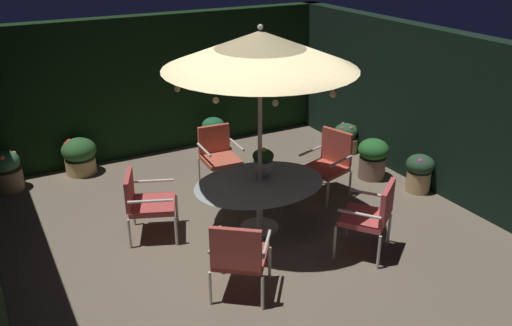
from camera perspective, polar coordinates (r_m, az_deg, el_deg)
ground_plane at (r=7.53m, az=-0.46°, el=-7.40°), size 6.83×7.47×0.02m
hedge_backdrop_rear at (r=10.12m, az=-10.18°, el=8.10°), size 6.83×0.30×2.47m
hedge_backdrop_right at (r=8.89m, az=18.50°, el=5.12°), size 0.30×7.47×2.47m
patio_dining_table at (r=7.35m, az=0.40°, el=-2.74°), size 1.81×1.41×0.71m
patio_umbrella at (r=6.74m, az=0.44°, el=11.70°), size 2.43×2.43×2.79m
centerpiece_planter at (r=7.36m, az=0.75°, el=0.33°), size 0.29×0.29×0.43m
patio_chair_north at (r=6.95m, az=12.06°, el=-5.12°), size 0.84×0.83×0.99m
patio_chair_northeast at (r=8.45m, az=7.70°, el=0.29°), size 0.75×0.75×1.00m
patio_chair_east at (r=8.66m, az=-3.96°, el=1.08°), size 0.61×0.66×0.96m
patio_chair_southeast at (r=7.37m, az=-11.53°, el=-3.80°), size 0.81×0.82×0.91m
patio_chair_south at (r=6.05m, az=-1.79°, el=-9.51°), size 0.85×0.86×0.98m
potted_plant_back_right at (r=9.63m, az=-17.94°, el=0.78°), size 0.57×0.57×0.62m
potted_plant_right_far at (r=8.91m, az=16.69°, el=-0.86°), size 0.44×0.44×0.61m
potted_plant_right_near at (r=9.44m, az=-24.73°, el=-0.74°), size 0.50×0.50×0.65m
potted_plant_back_left at (r=10.25m, az=9.33°, el=2.61°), size 0.47×0.47×0.53m
potted_plant_left_far at (r=9.19m, az=12.09°, el=0.59°), size 0.50×0.50×0.67m
potted_plant_back_center at (r=10.16m, az=-4.46°, el=3.07°), size 0.42×0.42×0.63m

